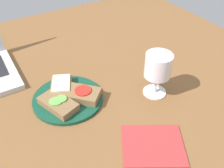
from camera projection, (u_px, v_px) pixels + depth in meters
wooden_table at (103, 95)px, 82.01cm from camera, size 140.00×140.00×3.00cm
plate at (68, 99)px, 77.76cm from camera, size 21.79×21.79×1.10cm
sandwich_with_cheese at (61, 86)px, 79.58cm from camera, size 9.95×11.68×2.83cm
sandwich_with_cucumber at (58, 103)px, 73.52cm from camera, size 9.97×13.37×2.73cm
sandwich_with_tomato at (82, 94)px, 76.71cm from camera, size 12.26×12.36×2.86cm
wine_glass at (158, 67)px, 74.41cm from camera, size 8.14×8.14×14.39cm
napkin at (153, 145)px, 64.60cm from camera, size 20.44×19.52×0.40cm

